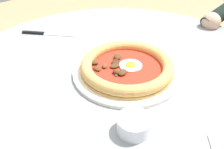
# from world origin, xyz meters

# --- Properties ---
(dining_table) EXTENTS (1.00, 1.00, 0.71)m
(dining_table) POSITION_xyz_m (0.00, 0.00, 0.58)
(dining_table) COLOR gray
(dining_table) RESTS_ON ground
(pizza_on_plate) EXTENTS (0.29, 0.29, 0.04)m
(pizza_on_plate) POSITION_xyz_m (0.02, 0.01, 0.73)
(pizza_on_plate) COLOR white
(pizza_on_plate) RESTS_ON dining_table
(steak_knife) EXTENTS (0.16, 0.15, 0.01)m
(steak_knife) POSITION_xyz_m (-0.36, -0.06, 0.71)
(steak_knife) COLOR silver
(steak_knife) RESTS_ON dining_table
(ramekin_capers) EXTENTS (0.07, 0.07, 0.03)m
(ramekin_capers) POSITION_xyz_m (0.18, -0.12, 0.73)
(ramekin_capers) COLOR white
(ramekin_capers) RESTS_ON dining_table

